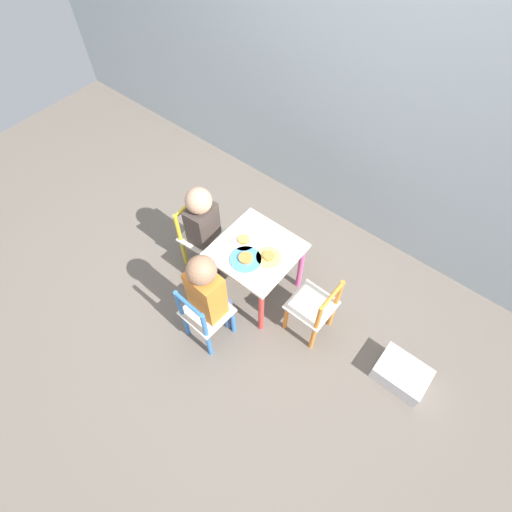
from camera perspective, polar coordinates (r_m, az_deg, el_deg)
ground_plane at (r=2.85m, az=0.00°, el=-4.63°), size 6.00×6.00×0.00m
house_wall at (r=2.56m, az=15.58°, el=26.44°), size 6.00×0.06×2.60m
kids_table at (r=2.52m, az=0.00°, el=-0.21°), size 0.49×0.49×0.47m
chair_yellow at (r=2.80m, az=-7.97°, el=2.77°), size 0.28×0.28×0.53m
chair_blue at (r=2.47m, az=-7.34°, el=-8.46°), size 0.27×0.27×0.53m
chair_orange at (r=2.50m, az=8.33°, el=-7.46°), size 0.26×0.26×0.53m
child_left at (r=2.63m, az=-7.39°, el=4.68°), size 0.22×0.21×0.74m
child_front at (r=2.29m, az=-6.84°, el=-5.04°), size 0.21×0.22×0.80m
plate_left at (r=2.48m, az=-1.78°, el=2.23°), size 0.16×0.16×0.03m
plate_front at (r=2.40m, az=-1.48°, el=-0.42°), size 0.19×0.19×0.03m
plate_right at (r=2.41m, az=1.83°, el=-0.13°), size 0.16×0.16×0.03m
storage_bin at (r=2.68m, az=20.07°, el=-15.52°), size 0.30×0.23×0.12m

